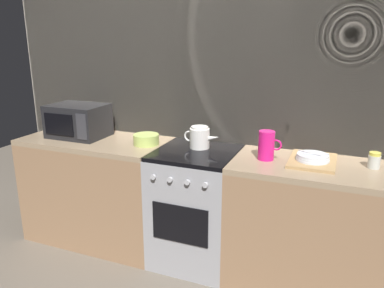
{
  "coord_description": "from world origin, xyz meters",
  "views": [
    {
      "loc": [
        0.98,
        -2.48,
        1.73
      ],
      "look_at": [
        -0.03,
        0.0,
        0.95
      ],
      "focal_mm": 35.48,
      "sensor_mm": 36.0,
      "label": 1
    }
  ],
  "objects": [
    {
      "name": "dish_pile",
      "position": [
        0.82,
        0.05,
        0.92
      ],
      "size": [
        0.3,
        0.4,
        0.07
      ],
      "color": "tan",
      "rests_on": "counter_right"
    },
    {
      "name": "spice_jar",
      "position": [
        1.19,
        0.09,
        0.95
      ],
      "size": [
        0.08,
        0.08,
        0.1
      ],
      "color": "silver",
      "rests_on": "counter_right"
    },
    {
      "name": "counter_left",
      "position": [
        -0.9,
        0.0,
        0.45
      ],
      "size": [
        1.2,
        0.6,
        0.9
      ],
      "color": "#997251",
      "rests_on": "ground_plane"
    },
    {
      "name": "mixing_bowl",
      "position": [
        -0.42,
        0.02,
        0.94
      ],
      "size": [
        0.2,
        0.2,
        0.08
      ],
      "primitive_type": "cylinder",
      "color": "#B7D166",
      "rests_on": "counter_left"
    },
    {
      "name": "kettle",
      "position": [
        -0.01,
        0.09,
        0.98
      ],
      "size": [
        0.28,
        0.15,
        0.17
      ],
      "color": "white",
      "rests_on": "stove_unit"
    },
    {
      "name": "ground_plane",
      "position": [
        0.0,
        0.0,
        0.0
      ],
      "size": [
        8.0,
        8.0,
        0.0
      ],
      "primitive_type": "plane",
      "color": "#6B6054"
    },
    {
      "name": "pitcher",
      "position": [
        0.52,
        -0.0,
        1.0
      ],
      "size": [
        0.16,
        0.11,
        0.2
      ],
      "color": "#E5197A",
      "rests_on": "counter_right"
    },
    {
      "name": "back_wall",
      "position": [
        0.0,
        0.32,
        1.2
      ],
      "size": [
        3.6,
        0.05,
        2.4
      ],
      "color": "#A39989",
      "rests_on": "ground_plane"
    },
    {
      "name": "microwave",
      "position": [
        -1.06,
        0.02,
        1.04
      ],
      "size": [
        0.46,
        0.35,
        0.27
      ],
      "color": "black",
      "rests_on": "counter_left"
    },
    {
      "name": "stove_unit",
      "position": [
        -0.0,
        -0.0,
        0.45
      ],
      "size": [
        0.6,
        0.63,
        0.9
      ],
      "color": "#9E9EA3",
      "rests_on": "ground_plane"
    },
    {
      "name": "counter_right",
      "position": [
        0.9,
        0.0,
        0.45
      ],
      "size": [
        1.2,
        0.6,
        0.9
      ],
      "color": "#997251",
      "rests_on": "ground_plane"
    }
  ]
}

